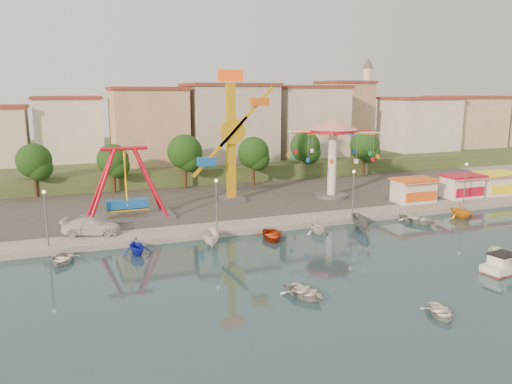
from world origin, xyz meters
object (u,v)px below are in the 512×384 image
pirate_ship_ride (126,185)px  cabin_motorboat (507,266)px  van (91,226)px  rowboat_a (304,292)px  skiff (501,260)px  kamikaze_tower (234,140)px  wave_swinger (333,140)px

pirate_ship_ride → cabin_motorboat: bearing=-44.2°
pirate_ship_ride → van: 7.30m
pirate_ship_ride → rowboat_a: bearing=-69.5°
cabin_motorboat → skiff: cabin_motorboat is taller
rowboat_a → cabin_motorboat: bearing=-21.4°
cabin_motorboat → van: bearing=136.9°
van → pirate_ship_ride: bearing=-21.4°
skiff → kamikaze_tower: bearing=142.1°
pirate_ship_ride → kamikaze_tower: kamikaze_tower is taller
cabin_motorboat → rowboat_a: bearing=167.1°
wave_swinger → skiff: size_ratio=2.94×
van → rowboat_a: bearing=-129.6°
kamikaze_tower → van: 21.55m
pirate_ship_ride → kamikaze_tower: (13.99, 4.11, 4.07)m
wave_swinger → rowboat_a: 33.08m
pirate_ship_ride → cabin_motorboat: (27.32, -26.54, -3.94)m
skiff → rowboat_a: bearing=-153.8°
wave_swinger → kamikaze_tower: bearing=169.6°
kamikaze_tower → rowboat_a: (-4.53, -29.42, -8.09)m
cabin_motorboat → rowboat_a: size_ratio=1.40×
pirate_ship_ride → rowboat_a: pirate_ship_ride is taller
kamikaze_tower → van: size_ratio=2.93×
kamikaze_tower → skiff: (13.38, -30.00, -7.70)m
pirate_ship_ride → wave_swinger: (26.79, 1.77, 3.80)m
wave_swinger → skiff: (0.58, -27.66, -7.43)m
wave_swinger → cabin_motorboat: size_ratio=2.30×
wave_swinger → skiff: 28.64m
cabin_motorboat → rowboat_a: (-17.85, 1.23, -0.08)m
rowboat_a → van: size_ratio=0.64×
skiff → van: size_ratio=0.70×
wave_swinger → van: size_ratio=2.06×
van → wave_swinger: bearing=-60.8°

